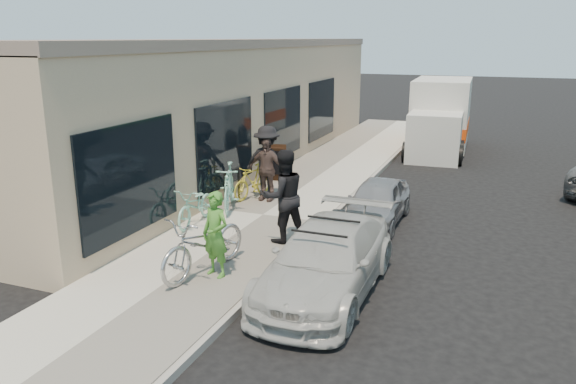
% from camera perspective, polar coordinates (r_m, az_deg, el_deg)
% --- Properties ---
extents(ground, '(120.00, 120.00, 0.00)m').
position_cam_1_polar(ground, '(10.31, 0.89, -9.06)').
color(ground, black).
rests_on(ground, ground).
extents(sidewalk, '(3.00, 34.00, 0.15)m').
position_cam_1_polar(sidewalk, '(13.59, -2.55, -2.60)').
color(sidewalk, '#BAB6A8').
rests_on(sidewalk, ground).
extents(curb, '(0.12, 34.00, 0.13)m').
position_cam_1_polar(curb, '(13.07, 3.68, -3.40)').
color(curb, '#9B958D').
rests_on(curb, ground).
extents(storefront, '(3.60, 20.00, 4.22)m').
position_cam_1_polar(storefront, '(18.95, -5.50, 8.83)').
color(storefront, tan).
rests_on(storefront, ground).
extents(bike_rack, '(0.16, 0.63, 0.90)m').
position_cam_1_polar(bike_rack, '(14.33, -5.71, 0.87)').
color(bike_rack, black).
rests_on(bike_rack, sidewalk).
extents(sandwich_board, '(0.75, 0.75, 1.03)m').
position_cam_1_polar(sandwich_board, '(16.71, -1.41, 2.98)').
color(sandwich_board, black).
rests_on(sandwich_board, sidewalk).
extents(sedan_white, '(1.70, 4.14, 1.24)m').
position_cam_1_polar(sedan_white, '(9.69, 3.97, -6.91)').
color(sedan_white, '#BAB9B5').
rests_on(sedan_white, ground).
extents(sedan_silver, '(1.24, 3.06, 1.04)m').
position_cam_1_polar(sedan_silver, '(13.47, 9.02, -0.96)').
color(sedan_silver, gray).
rests_on(sedan_silver, ground).
extents(moving_truck, '(2.30, 5.61, 2.71)m').
position_cam_1_polar(moving_truck, '(22.71, 15.16, 7.12)').
color(moving_truck, silver).
rests_on(moving_truck, ground).
extents(tandem_bike, '(1.16, 2.25, 1.13)m').
position_cam_1_polar(tandem_bike, '(10.20, -8.48, -5.19)').
color(tandem_bike, '#BBBCBE').
rests_on(tandem_bike, sidewalk).
extents(woman_rider, '(0.65, 0.52, 1.55)m').
position_cam_1_polar(woman_rider, '(9.99, -7.37, -4.30)').
color(woman_rider, '#468B2E').
rests_on(woman_rider, sidewalk).
extents(man_standing, '(1.19, 1.19, 1.95)m').
position_cam_1_polar(man_standing, '(11.53, -0.47, -0.42)').
color(man_standing, black).
rests_on(man_standing, sidewalk).
extents(cruiser_bike_a, '(1.17, 1.93, 1.12)m').
position_cam_1_polar(cruiser_bike_a, '(13.95, -6.01, 0.54)').
color(cruiser_bike_a, '#97E1C8').
rests_on(cruiser_bike_a, sidewalk).
extents(cruiser_bike_b, '(0.71, 1.71, 0.88)m').
position_cam_1_polar(cruiser_bike_b, '(12.93, -9.34, -1.34)').
color(cruiser_bike_b, '#97E1C8').
rests_on(cruiser_bike_b, sidewalk).
extents(cruiser_bike_c, '(0.79, 1.55, 0.89)m').
position_cam_1_polar(cruiser_bike_c, '(14.89, -3.62, 1.09)').
color(cruiser_bike_c, gold).
rests_on(cruiser_bike_c, sidewalk).
extents(bystander_a, '(1.27, 0.76, 1.93)m').
position_cam_1_polar(bystander_a, '(14.74, -2.15, 3.03)').
color(bystander_a, black).
rests_on(bystander_a, sidewalk).
extents(bystander_b, '(0.99, 0.47, 1.65)m').
position_cam_1_polar(bystander_b, '(14.57, -2.22, 2.33)').
color(bystander_b, brown).
rests_on(bystander_b, sidewalk).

